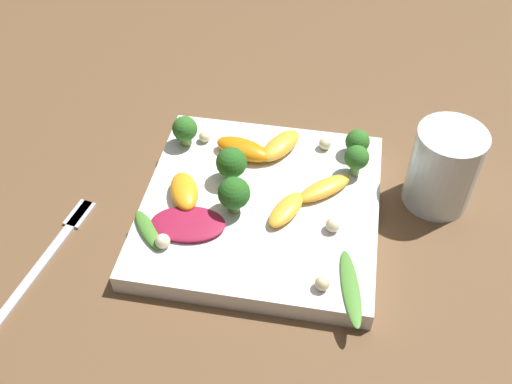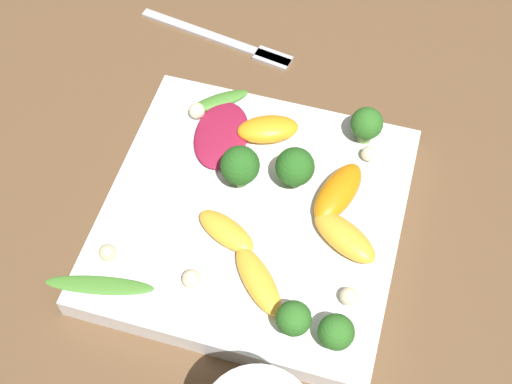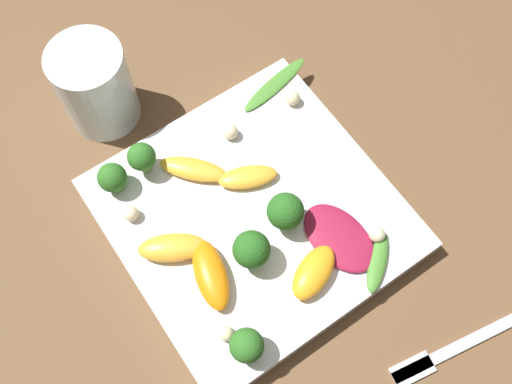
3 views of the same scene
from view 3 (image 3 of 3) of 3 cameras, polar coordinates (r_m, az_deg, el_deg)
The scene contains 22 objects.
ground_plane at distance 0.63m, azimuth -0.30°, elevation -2.68°, with size 2.40×2.40×0.00m, color brown.
plate at distance 0.62m, azimuth -0.30°, elevation -2.27°, with size 0.27×0.27×0.02m.
drinking_glass at distance 0.67m, azimuth -15.07°, elevation 9.71°, with size 0.08×0.08×0.10m.
fork at distance 0.62m, azimuth 18.78°, elevation -13.74°, with size 0.05×0.19×0.01m.
radicchio_leaf_0 at distance 0.60m, azimuth 7.90°, elevation -4.34°, with size 0.09×0.06×0.01m.
orange_segment_0 at distance 0.62m, azimuth -5.96°, elevation 2.17°, with size 0.07×0.07×0.01m.
orange_segment_1 at distance 0.58m, azimuth -4.32°, elevation -7.86°, with size 0.08×0.05×0.02m.
orange_segment_2 at distance 0.59m, azimuth -7.94°, elevation -5.27°, with size 0.06×0.07×0.02m.
orange_segment_3 at distance 0.61m, azimuth -0.79°, elevation 1.43°, with size 0.05×0.07×0.01m.
orange_segment_4 at distance 0.58m, azimuth 5.51°, elevation -7.63°, with size 0.05×0.07×0.02m.
broccoli_floret_0 at distance 0.57m, azimuth -0.44°, elevation -5.51°, with size 0.04×0.04×0.05m.
broccoli_floret_1 at distance 0.58m, azimuth 2.82°, elevation -1.87°, with size 0.04×0.04×0.05m.
broccoli_floret_2 at distance 0.55m, azimuth -0.89°, elevation -14.42°, with size 0.03×0.03×0.04m.
broccoli_floret_3 at distance 0.62m, azimuth -13.51°, elevation 1.30°, with size 0.03×0.03×0.04m.
broccoli_floret_4 at distance 0.62m, azimuth -10.83°, elevation 3.26°, with size 0.03×0.03×0.04m.
arugula_sprig_0 at distance 0.60m, azimuth 11.50°, elevation -6.58°, with size 0.05×0.06×0.01m.
arugula_sprig_1 at distance 0.68m, azimuth 1.80°, elevation 10.19°, with size 0.04×0.10×0.00m.
macadamia_nut_0 at distance 0.61m, azimuth -11.81°, elevation -2.03°, with size 0.02×0.02×0.02m.
macadamia_nut_1 at distance 0.66m, azimuth 3.54°, elevation 8.89°, with size 0.02×0.02×0.02m.
macadamia_nut_2 at distance 0.60m, azimuth 11.45°, elevation -3.98°, with size 0.02×0.02×0.02m.
macadamia_nut_3 at distance 0.64m, azimuth -2.45°, elevation 5.74°, with size 0.02×0.02×0.02m.
macadamia_nut_4 at distance 0.57m, azimuth -2.91°, elevation -13.30°, with size 0.01×0.01×0.01m.
Camera 3 is at (-0.19, 0.13, 0.59)m, focal length 42.00 mm.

